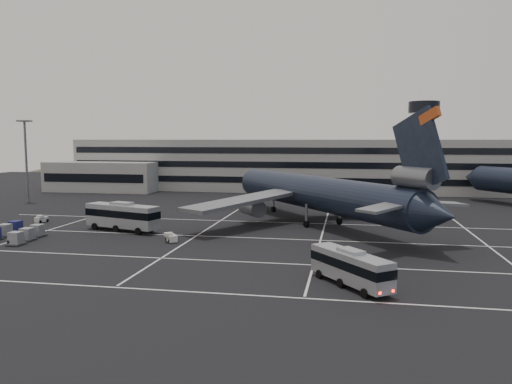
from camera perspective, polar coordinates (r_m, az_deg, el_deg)
ground at (r=68.23m, az=-2.98°, el=-5.84°), size 260.00×260.00×0.00m
lane_markings at (r=68.71m, az=-2.07°, el=-5.75°), size 90.00×55.62×0.01m
terminal at (r=137.52m, az=2.72°, el=3.05°), size 125.00×26.00×24.00m
hills at (r=236.39m, az=11.00°, el=-0.44°), size 352.00×180.00×44.00m
lightpole_left at (r=122.38m, az=-24.83°, el=4.43°), size 2.40×2.40×18.28m
trijet_main at (r=82.66m, az=7.15°, el=-0.12°), size 39.86×49.48×18.08m
bus_near at (r=48.98m, az=10.75°, el=-8.31°), size 8.08×9.55×3.60m
bus_far at (r=79.31m, az=-15.04°, el=-2.58°), size 12.91×6.62×4.46m
tug_a at (r=92.17m, az=-23.35°, el=-2.86°), size 1.68×2.26×1.30m
tug_b at (r=69.65m, az=-9.62°, el=-5.17°), size 2.23×2.44×1.35m
uld_cluster at (r=78.39m, az=-26.20°, el=-4.25°), size 8.02×11.00×1.79m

